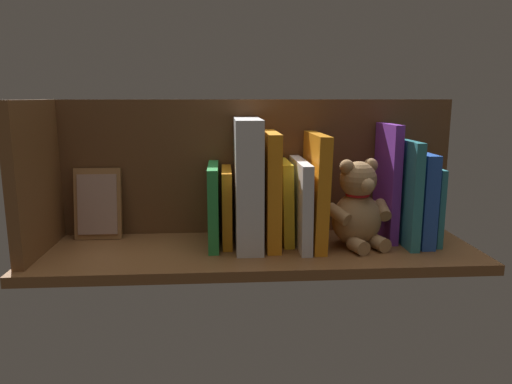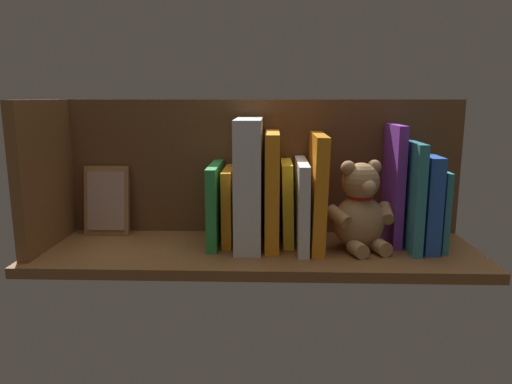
{
  "view_description": "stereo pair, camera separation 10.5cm",
  "coord_description": "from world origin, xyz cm",
  "px_view_note": "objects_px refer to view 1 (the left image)",
  "views": [
    {
      "loc": [
        7.08,
        102.52,
        32.87
      ],
      "look_at": [
        0.0,
        0.0,
        12.55
      ],
      "focal_mm": 33.6,
      "sensor_mm": 36.0,
      "label": 1
    },
    {
      "loc": [
        -3.38,
        102.71,
        32.87
      ],
      "look_at": [
        0.0,
        0.0,
        12.55
      ],
      "focal_mm": 33.6,
      "sensor_mm": 36.0,
      "label": 2
    }
  ],
  "objects_px": {
    "book_0": "(427,203)",
    "picture_frame_leaning": "(98,204)",
    "teddy_bear": "(358,208)",
    "dictionary_thick_white": "(248,183)"
  },
  "relations": [
    {
      "from": "teddy_bear",
      "to": "picture_frame_leaning",
      "type": "distance_m",
      "value": 0.6
    },
    {
      "from": "book_0",
      "to": "dictionary_thick_white",
      "type": "xyz_separation_m",
      "value": [
        0.42,
        0.01,
        0.05
      ]
    },
    {
      "from": "picture_frame_leaning",
      "to": "teddy_bear",
      "type": "bearing_deg",
      "value": 170.3
    },
    {
      "from": "teddy_bear",
      "to": "dictionary_thick_white",
      "type": "bearing_deg",
      "value": -23.54
    },
    {
      "from": "dictionary_thick_white",
      "to": "picture_frame_leaning",
      "type": "relative_size",
      "value": 1.69
    },
    {
      "from": "book_0",
      "to": "picture_frame_leaning",
      "type": "height_order",
      "value": "book_0"
    },
    {
      "from": "book_0",
      "to": "teddy_bear",
      "type": "height_order",
      "value": "teddy_bear"
    },
    {
      "from": "book_0",
      "to": "teddy_bear",
      "type": "bearing_deg",
      "value": 13.16
    },
    {
      "from": "book_0",
      "to": "dictionary_thick_white",
      "type": "bearing_deg",
      "value": 2.01
    },
    {
      "from": "book_0",
      "to": "picture_frame_leaning",
      "type": "bearing_deg",
      "value": -4.51
    }
  ]
}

